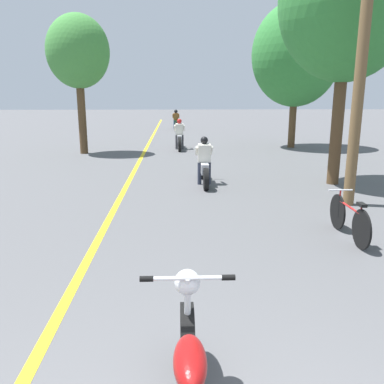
{
  "coord_description": "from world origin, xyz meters",
  "views": [
    {
      "loc": [
        -0.32,
        -1.51,
        2.49
      ],
      "look_at": [
        -0.07,
        4.96,
        0.9
      ],
      "focal_mm": 38.0,
      "sensor_mm": 36.0,
      "label": 1
    }
  ],
  "objects_px": {
    "motorcycle_rider_mid": "(179,138)",
    "bicycle_parked": "(349,219)",
    "motorcycle_foreground": "(190,382)",
    "utility_pole": "(364,37)",
    "roadside_tree_left": "(78,53)",
    "roadside_tree_right_far": "(296,55)",
    "motorcycle_rider_far": "(176,122)",
    "roadside_tree_right_near": "(348,2)",
    "motorcycle_rider_lead": "(204,166)"
  },
  "relations": [
    {
      "from": "bicycle_parked",
      "to": "motorcycle_rider_mid",
      "type": "bearing_deg",
      "value": 103.77
    },
    {
      "from": "roadside_tree_right_near",
      "to": "roadside_tree_left",
      "type": "distance_m",
      "value": 10.3
    },
    {
      "from": "roadside_tree_right_near",
      "to": "motorcycle_foreground",
      "type": "height_order",
      "value": "roadside_tree_right_near"
    },
    {
      "from": "utility_pole",
      "to": "motorcycle_foreground",
      "type": "distance_m",
      "value": 8.0
    },
    {
      "from": "motorcycle_rider_mid",
      "to": "roadside_tree_right_far",
      "type": "bearing_deg",
      "value": 4.32
    },
    {
      "from": "roadside_tree_right_near",
      "to": "motorcycle_rider_far",
      "type": "distance_m",
      "value": 18.56
    },
    {
      "from": "utility_pole",
      "to": "roadside_tree_right_far",
      "type": "height_order",
      "value": "utility_pole"
    },
    {
      "from": "utility_pole",
      "to": "roadside_tree_right_far",
      "type": "bearing_deg",
      "value": 81.76
    },
    {
      "from": "roadside_tree_right_far",
      "to": "motorcycle_rider_lead",
      "type": "height_order",
      "value": "roadside_tree_right_far"
    },
    {
      "from": "roadside_tree_right_far",
      "to": "motorcycle_rider_far",
      "type": "height_order",
      "value": "roadside_tree_right_far"
    },
    {
      "from": "motorcycle_rider_mid",
      "to": "utility_pole",
      "type": "bearing_deg",
      "value": -68.33
    },
    {
      "from": "roadside_tree_right_far",
      "to": "roadside_tree_left",
      "type": "distance_m",
      "value": 9.34
    },
    {
      "from": "roadside_tree_right_far",
      "to": "roadside_tree_left",
      "type": "xyz_separation_m",
      "value": [
        -9.21,
        -1.56,
        -0.08
      ]
    },
    {
      "from": "motorcycle_foreground",
      "to": "motorcycle_rider_mid",
      "type": "relative_size",
      "value": 0.99
    },
    {
      "from": "roadside_tree_left",
      "to": "motorcycle_rider_mid",
      "type": "relative_size",
      "value": 2.55
    },
    {
      "from": "motorcycle_foreground",
      "to": "bicycle_parked",
      "type": "bearing_deg",
      "value": 54.65
    },
    {
      "from": "roadside_tree_left",
      "to": "roadside_tree_right_near",
      "type": "bearing_deg",
      "value": -36.64
    },
    {
      "from": "roadside_tree_right_far",
      "to": "bicycle_parked",
      "type": "distance_m",
      "value": 12.81
    },
    {
      "from": "motorcycle_rider_lead",
      "to": "motorcycle_rider_mid",
      "type": "height_order",
      "value": "motorcycle_rider_mid"
    },
    {
      "from": "bicycle_parked",
      "to": "motorcycle_rider_lead",
      "type": "bearing_deg",
      "value": 116.66
    },
    {
      "from": "motorcycle_foreground",
      "to": "motorcycle_rider_far",
      "type": "xyz_separation_m",
      "value": [
        -0.09,
        25.99,
        0.07
      ]
    },
    {
      "from": "roadside_tree_left",
      "to": "motorcycle_foreground",
      "type": "xyz_separation_m",
      "value": [
        3.95,
        -14.58,
        -3.58
      ]
    },
    {
      "from": "roadside_tree_right_near",
      "to": "roadside_tree_right_far",
      "type": "distance_m",
      "value": 7.77
    },
    {
      "from": "motorcycle_rider_far",
      "to": "motorcycle_rider_mid",
      "type": "bearing_deg",
      "value": -89.15
    },
    {
      "from": "bicycle_parked",
      "to": "utility_pole",
      "type": "bearing_deg",
      "value": 67.03
    },
    {
      "from": "roadside_tree_left",
      "to": "motorcycle_foreground",
      "type": "height_order",
      "value": "roadside_tree_left"
    },
    {
      "from": "roadside_tree_right_far",
      "to": "motorcycle_rider_lead",
      "type": "distance_m",
      "value": 9.56
    },
    {
      "from": "utility_pole",
      "to": "motorcycle_rider_lead",
      "type": "distance_m",
      "value": 4.97
    },
    {
      "from": "motorcycle_rider_mid",
      "to": "bicycle_parked",
      "type": "relative_size",
      "value": 1.3
    },
    {
      "from": "roadside_tree_right_near",
      "to": "motorcycle_rider_mid",
      "type": "relative_size",
      "value": 3.13
    },
    {
      "from": "motorcycle_rider_mid",
      "to": "bicycle_parked",
      "type": "xyz_separation_m",
      "value": [
        2.85,
        -11.63,
        -0.15
      ]
    },
    {
      "from": "roadside_tree_right_near",
      "to": "roadside_tree_left",
      "type": "height_order",
      "value": "roadside_tree_right_near"
    },
    {
      "from": "motorcycle_rider_mid",
      "to": "roadside_tree_left",
      "type": "bearing_deg",
      "value": -163.81
    },
    {
      "from": "roadside_tree_left",
      "to": "motorcycle_rider_mid",
      "type": "xyz_separation_m",
      "value": [
        4.01,
        1.16,
        -3.51
      ]
    },
    {
      "from": "motorcycle_rider_lead",
      "to": "bicycle_parked",
      "type": "bearing_deg",
      "value": -63.34
    },
    {
      "from": "utility_pole",
      "to": "bicycle_parked",
      "type": "relative_size",
      "value": 4.22
    },
    {
      "from": "motorcycle_foreground",
      "to": "roadside_tree_right_near",
      "type": "bearing_deg",
      "value": 63.06
    },
    {
      "from": "utility_pole",
      "to": "roadside_tree_left",
      "type": "bearing_deg",
      "value": 133.1
    },
    {
      "from": "roadside_tree_right_far",
      "to": "bicycle_parked",
      "type": "height_order",
      "value": "roadside_tree_right_far"
    },
    {
      "from": "motorcycle_rider_lead",
      "to": "bicycle_parked",
      "type": "relative_size",
      "value": 1.24
    },
    {
      "from": "motorcycle_rider_lead",
      "to": "bicycle_parked",
      "type": "xyz_separation_m",
      "value": [
        2.23,
        -4.44,
        -0.14
      ]
    },
    {
      "from": "roadside_tree_right_near",
      "to": "roadside_tree_right_far",
      "type": "xyz_separation_m",
      "value": [
        0.96,
        7.69,
        -0.63
      ]
    },
    {
      "from": "roadside_tree_right_near",
      "to": "motorcycle_rider_far",
      "type": "xyz_separation_m",
      "value": [
        -4.38,
        17.54,
        -4.22
      ]
    },
    {
      "from": "motorcycle_rider_far",
      "to": "motorcycle_rider_lead",
      "type": "bearing_deg",
      "value": -87.46
    },
    {
      "from": "roadside_tree_left",
      "to": "motorcycle_foreground",
      "type": "bearing_deg",
      "value": -74.85
    },
    {
      "from": "roadside_tree_right_far",
      "to": "bicycle_parked",
      "type": "bearing_deg",
      "value": -101.03
    },
    {
      "from": "roadside_tree_right_far",
      "to": "motorcycle_foreground",
      "type": "xyz_separation_m",
      "value": [
        -5.26,
        -16.14,
        -3.65
      ]
    },
    {
      "from": "roadside_tree_right_far",
      "to": "motorcycle_foreground",
      "type": "height_order",
      "value": "roadside_tree_right_far"
    },
    {
      "from": "roadside_tree_left",
      "to": "motorcycle_foreground",
      "type": "distance_m",
      "value": 15.52
    },
    {
      "from": "utility_pole",
      "to": "motorcycle_rider_mid",
      "type": "height_order",
      "value": "utility_pole"
    }
  ]
}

